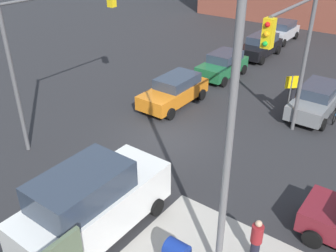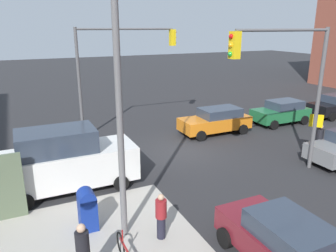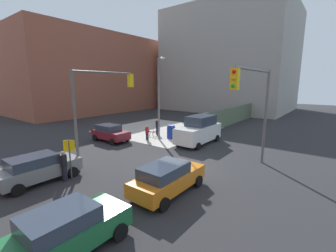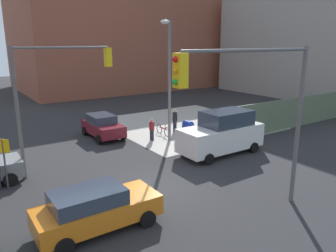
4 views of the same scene
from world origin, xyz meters
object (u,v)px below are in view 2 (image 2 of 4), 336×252
Objects in this scene: van_white_delivery at (67,160)px; pedestrian_crossing at (161,216)px; street_lamp_corner at (124,90)px; mailbox_blue at (87,208)px; sedan_orange at (216,120)px; pedestrian_walking_north at (319,141)px; traffic_signal_nw_corner at (289,74)px; coupe_green at (281,112)px; traffic_signal_se_corner at (119,59)px; coupe_maroon at (283,242)px.

pedestrian_crossing is at bearing 114.44° from van_white_delivery.
mailbox_blue is at bearing -22.75° from street_lamp_corner.
pedestrian_walking_north reaches higher than sedan_orange.
mailbox_blue is 0.32× the size of sedan_orange.
traffic_signal_nw_corner is 9.87m from van_white_delivery.
van_white_delivery reaches higher than mailbox_blue.
traffic_signal_nw_corner reaches higher than mailbox_blue.
traffic_signal_nw_corner is at bearing 46.06° from coupe_green.
van_white_delivery is (8.89, -2.70, -3.33)m from traffic_signal_nw_corner.
coupe_green is 15.42m from van_white_delivery.
traffic_signal_se_corner is at bearing -124.30° from van_white_delivery.
pedestrian_walking_north reaches higher than pedestrian_crossing.
pedestrian_crossing is (7.52, 8.41, -0.04)m from sedan_orange.
coupe_maroon is 0.72× the size of van_white_delivery.
traffic_signal_se_corner is 8.35m from van_white_delivery.
street_lamp_corner is at bearing 73.75° from traffic_signal_se_corner.
van_white_delivery is 5.18m from pedestrian_crossing.
coupe_maroon is 3.64m from pedestrian_crossing.
traffic_signal_nw_corner reaches higher than van_white_delivery.
traffic_signal_nw_corner is 1.00× the size of traffic_signal_se_corner.
coupe_maroon is at bearing 131.75° from street_lamp_corner.
coupe_green is at bearing 179.11° from sedan_orange.
traffic_signal_nw_corner is 4.55× the size of mailbox_blue.
van_white_delivery is at bearing -87.57° from mailbox_blue.
mailbox_blue is 16.34m from coupe_green.
pedestrian_crossing is (6.75, 2.00, -3.81)m from traffic_signal_nw_corner.
pedestrian_walking_north is at bearing 113.50° from sedan_orange.
traffic_signal_se_corner is 1.66× the size of coupe_maroon.
van_white_delivery is at bearing -57.85° from coupe_maroon.
van_white_delivery reaches higher than sedan_orange.
pedestrian_walking_north is at bearing 170.64° from van_white_delivery.
traffic_signal_nw_corner is 9.57m from mailbox_blue.
coupe_maroon is 15.10m from coupe_green.
pedestrian_walking_north reaches higher than mailbox_blue.
coupe_green is (-10.69, 2.68, -3.84)m from traffic_signal_se_corner.
coupe_maroon is at bearing -57.34° from pedestrian_walking_north.
pedestrian_crossing is (2.49, -2.66, -0.04)m from coupe_maroon.
mailbox_blue is 11.76m from sedan_orange.
coupe_green is 15.31m from pedestrian_crossing.
traffic_signal_nw_corner is 4.17× the size of pedestrian_crossing.
traffic_signal_se_corner is at bearing -88.63° from coupe_maroon.
coupe_maroon is at bearing 137.18° from mailbox_blue.
coupe_maroon is 8.70m from van_white_delivery.
coupe_maroon is (4.26, 4.66, -3.77)m from traffic_signal_nw_corner.
traffic_signal_nw_corner reaches higher than sedan_orange.
pedestrian_walking_north is at bearing 63.15° from coupe_green.
sedan_orange is (-5.36, 2.59, -3.84)m from traffic_signal_se_corner.
sedan_orange is at bearing -159.00° from van_white_delivery.
traffic_signal_nw_corner is 1.45× the size of sedan_orange.
pedestrian_crossing is at bearing -46.89° from coupe_maroon.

